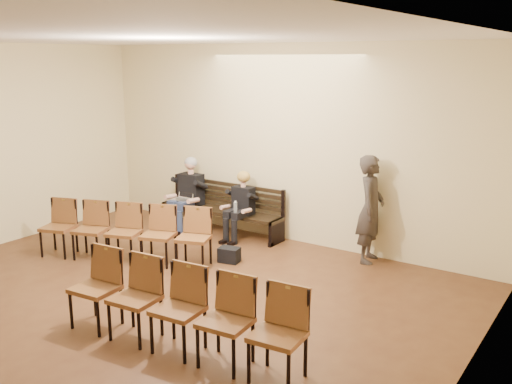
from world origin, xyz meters
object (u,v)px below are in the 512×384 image
at_px(water_bottle, 235,213).
at_px(passerby, 371,201).
at_px(seated_woman, 240,209).
at_px(chair_row_back, 178,310).
at_px(seated_man, 188,193).
at_px(laptop, 181,201).
at_px(bench, 221,221).
at_px(chair_row_front, 124,233).
at_px(bag, 229,255).

distance_m(water_bottle, passerby, 2.42).
height_order(seated_woman, passerby, passerby).
height_order(water_bottle, chair_row_back, chair_row_back).
bearing_deg(seated_man, chair_row_back, -50.75).
height_order(laptop, passerby, passerby).
distance_m(seated_man, laptop, 0.21).
xyz_separation_m(bench, seated_woman, (0.55, -0.12, 0.34)).
relative_size(laptop, water_bottle, 1.61).
xyz_separation_m(seated_man, passerby, (3.67, 0.22, 0.32)).
relative_size(seated_woman, chair_row_front, 0.39).
xyz_separation_m(seated_woman, passerby, (2.42, 0.22, 0.45)).
distance_m(seated_man, seated_woman, 1.25).
bearing_deg(bench, passerby, 1.93).
distance_m(bench, water_bottle, 0.82).
relative_size(bag, chair_row_back, 0.11).
bearing_deg(bag, seated_woman, 117.07).
bearing_deg(seated_man, bag, -31.41).
bearing_deg(passerby, seated_man, 82.40).
xyz_separation_m(bench, bag, (1.11, -1.22, -0.10)).
bearing_deg(seated_woman, passerby, 5.19).
bearing_deg(laptop, chair_row_front, -75.11).
bearing_deg(chair_row_front, seated_woman, 45.72).
bearing_deg(seated_man, water_bottle, -11.65).
bearing_deg(chair_row_back, passerby, 76.41).
distance_m(seated_man, chair_row_front, 2.04).
relative_size(seated_man, passerby, 0.69).
height_order(bag, chair_row_front, chair_row_front).
bearing_deg(passerby, chair_row_back, 160.24).
height_order(bench, chair_row_front, chair_row_front).
xyz_separation_m(bench, seated_man, (-0.70, -0.12, 0.47)).
relative_size(laptop, chair_row_front, 0.12).
relative_size(seated_man, chair_row_front, 0.48).
bearing_deg(chair_row_front, chair_row_back, -52.71).
relative_size(seated_woman, bag, 3.39).
xyz_separation_m(seated_man, chair_row_front, (0.34, -2.00, -0.22)).
bearing_deg(bag, chair_row_front, -148.45).
height_order(water_bottle, bag, water_bottle).
height_order(seated_man, chair_row_back, seated_man).
height_order(water_bottle, chair_row_front, chair_row_front).
distance_m(laptop, chair_row_back, 4.71).
relative_size(seated_woman, laptop, 3.16).
bearing_deg(bench, water_bottle, -31.75).
distance_m(seated_woman, water_bottle, 0.29).
relative_size(water_bottle, chair_row_back, 0.07).
xyz_separation_m(seated_man, chair_row_back, (3.06, -3.74, -0.20)).
bearing_deg(chair_row_back, bench, 116.57).
distance_m(seated_woman, laptop, 1.27).
relative_size(bench, chair_row_front, 0.90).
bearing_deg(seated_man, chair_row_front, -80.29).
relative_size(chair_row_front, chair_row_back, 0.96).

